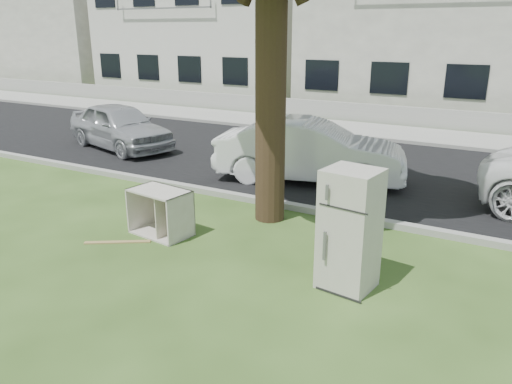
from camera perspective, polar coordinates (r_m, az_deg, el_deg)
The scene contains 16 objects.
ground at distance 7.73m, azimuth -2.03°, elevation -7.72°, with size 120.00×120.00×0.00m, color #2E4A1A.
road at distance 12.92m, azimuth 11.81°, elevation 2.63°, with size 120.00×7.00×0.01m, color black.
kerb_near at distance 9.74m, azimuth 5.42°, elevation -2.20°, with size 120.00×0.18×0.12m, color gray.
kerb_far at distance 16.26m, azimuth 15.65°, elevation 5.47°, with size 120.00×0.18×0.12m, color gray.
sidewalk at distance 17.65m, azimuth 16.81°, elevation 6.33°, with size 120.00×2.80×0.01m, color gray.
low_wall at distance 19.13m, azimuth 17.99°, elevation 8.14°, with size 120.00×0.15×0.70m, color gray.
townhouse_left at distance 28.17m, azimuth -4.85°, elevation 18.33°, with size 10.20×8.16×7.04m.
townhouse_center at distance 23.72m, azimuth 21.36°, elevation 17.78°, with size 11.22×8.16×7.44m.
filler_left at distance 38.08m, azimuth -22.98°, elevation 16.47°, with size 16.00×9.00×6.40m, color beige.
fridge at distance 6.74m, azimuth 10.65°, elevation -4.27°, with size 0.68×0.64×1.66m, color silver.
cabinet at distance 8.66m, azimuth -10.85°, elevation -2.29°, with size 1.02×0.63×0.79m, color white.
plank_a at distance 8.61m, azimuth -15.54°, elevation -5.53°, with size 1.08×0.09×0.02m, color olive.
plank_b at distance 9.03m, azimuth -8.74°, elevation -3.92°, with size 0.97×0.10×0.02m, color #9F7A53.
plank_c at distance 9.16m, azimuth -11.35°, elevation -3.75°, with size 0.82×0.09×0.02m, color tan.
car_center at distance 11.55m, azimuth 6.20°, elevation 4.69°, with size 1.50×4.31×1.42m, color silver.
car_left at distance 15.28m, azimuth -15.30°, elevation 7.27°, with size 1.57×3.90×1.33m, color #A6A7AD.
Camera 1 is at (3.61, -5.94, 3.36)m, focal length 35.00 mm.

